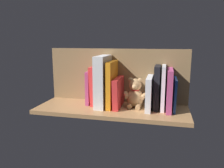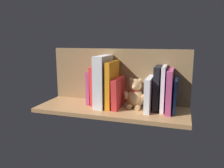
# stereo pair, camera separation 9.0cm
# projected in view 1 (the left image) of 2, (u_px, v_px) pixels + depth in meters

# --- Properties ---
(ground_plane) EXTENTS (0.85, 0.32, 0.02)m
(ground_plane) POSITION_uv_depth(u_px,v_px,m) (112.00, 109.00, 1.28)
(ground_plane) COLOR #A87A4C
(shelf_back_panel) EXTENTS (0.85, 0.02, 0.33)m
(shelf_back_panel) POSITION_uv_depth(u_px,v_px,m) (117.00, 75.00, 1.37)
(shelf_back_panel) COLOR olive
(shelf_back_panel) RESTS_ON ground_plane
(book_0) EXTENTS (0.02, 0.17, 0.17)m
(book_0) POSITION_uv_depth(u_px,v_px,m) (175.00, 94.00, 1.22)
(book_0) COLOR blue
(book_0) RESTS_ON ground_plane
(book_1) EXTENTS (0.03, 0.19, 0.23)m
(book_1) POSITION_uv_depth(u_px,v_px,m) (169.00, 90.00, 1.21)
(book_1) COLOR #B23F72
(book_1) RESTS_ON ground_plane
(book_2) EXTENTS (0.02, 0.16, 0.24)m
(book_2) POSITION_uv_depth(u_px,v_px,m) (163.00, 87.00, 1.23)
(book_2) COLOR silver
(book_2) RESTS_ON ground_plane
(book_3) EXTENTS (0.03, 0.15, 0.24)m
(book_3) POSITION_uv_depth(u_px,v_px,m) (157.00, 87.00, 1.24)
(book_3) COLOR black
(book_3) RESTS_ON ground_plane
(book_4) EXTENTS (0.03, 0.20, 0.18)m
(book_4) POSITION_uv_depth(u_px,v_px,m) (149.00, 93.00, 1.23)
(book_4) COLOR silver
(book_4) RESTS_ON ground_plane
(teddy_bear) EXTENTS (0.14, 0.11, 0.17)m
(teddy_bear) POSITION_uv_depth(u_px,v_px,m) (135.00, 94.00, 1.27)
(teddy_bear) COLOR tan
(teddy_bear) RESTS_ON ground_plane
(book_5) EXTENTS (0.03, 0.20, 0.17)m
(book_5) POSITION_uv_depth(u_px,v_px,m) (118.00, 92.00, 1.27)
(book_5) COLOR red
(book_5) RESTS_ON ground_plane
(book_6) EXTENTS (0.03, 0.20, 0.26)m
(book_6) POSITION_uv_depth(u_px,v_px,m) (112.00, 84.00, 1.28)
(book_6) COLOR orange
(book_6) RESTS_ON ground_plane
(dictionary_thick_white) EXTENTS (0.06, 0.20, 0.29)m
(dictionary_thick_white) POSITION_uv_depth(u_px,v_px,m) (103.00, 81.00, 1.28)
(dictionary_thick_white) COLOR white
(dictionary_thick_white) RESTS_ON ground_plane
(book_7) EXTENTS (0.04, 0.15, 0.23)m
(book_7) POSITION_uv_depth(u_px,v_px,m) (96.00, 85.00, 1.33)
(book_7) COLOR red
(book_7) RESTS_ON ground_plane
(book_8) EXTENTS (0.02, 0.13, 0.20)m
(book_8) POSITION_uv_depth(u_px,v_px,m) (90.00, 87.00, 1.34)
(book_8) COLOR #B23F72
(book_8) RESTS_ON ground_plane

